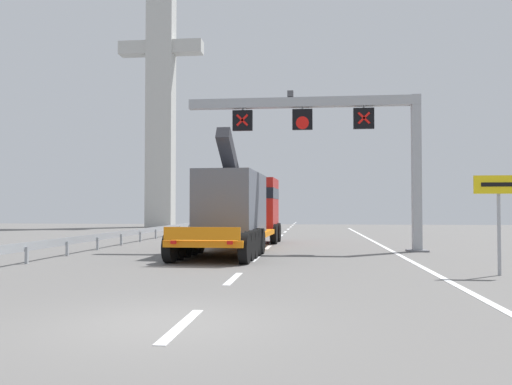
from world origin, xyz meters
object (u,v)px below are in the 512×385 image
(overhead_lane_gantry, at_px, (336,127))
(exit_sign_yellow, at_px, (499,200))
(bridge_pylon_distant, at_px, (161,79))
(heavy_haul_truck_orange, at_px, (241,208))

(overhead_lane_gantry, xyz_separation_m, exit_sign_yellow, (4.29, -8.47, -3.50))
(overhead_lane_gantry, xyz_separation_m, bridge_pylon_distant, (-17.09, 29.82, 10.08))
(overhead_lane_gantry, distance_m, exit_sign_yellow, 10.12)
(overhead_lane_gantry, distance_m, heavy_haul_truck_orange, 6.04)
(bridge_pylon_distant, bearing_deg, heavy_haul_truck_orange, -66.38)
(overhead_lane_gantry, bearing_deg, heavy_haul_truck_orange, 164.58)
(exit_sign_yellow, bearing_deg, heavy_haul_truck_orange, 132.39)
(overhead_lane_gantry, distance_m, bridge_pylon_distant, 35.82)
(heavy_haul_truck_orange, xyz_separation_m, bridge_pylon_distant, (-12.49, 28.56, 13.79))
(overhead_lane_gantry, xyz_separation_m, heavy_haul_truck_orange, (-4.60, 1.27, -3.71))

